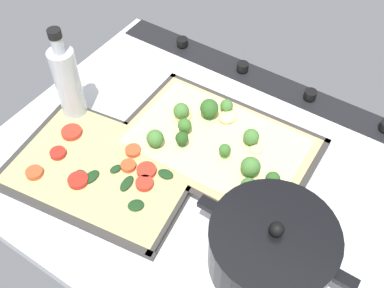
# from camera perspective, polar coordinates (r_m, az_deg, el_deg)

# --- Properties ---
(ground_plane) EXTENTS (0.86, 0.66, 0.03)m
(ground_plane) POSITION_cam_1_polar(r_m,az_deg,el_deg) (0.92, 1.92, -3.73)
(ground_plane) COLOR silver
(stove_control_panel) EXTENTS (0.83, 0.07, 0.03)m
(stove_control_panel) POSITION_cam_1_polar(r_m,az_deg,el_deg) (1.09, 10.25, 7.36)
(stove_control_panel) COLOR black
(stove_control_panel) RESTS_ON ground_plane
(baking_tray_front) EXTENTS (0.40, 0.27, 0.01)m
(baking_tray_front) POSITION_cam_1_polar(r_m,az_deg,el_deg) (0.94, 3.05, -0.23)
(baking_tray_front) COLOR #33302D
(baking_tray_front) RESTS_ON ground_plane
(broccoli_pizza) EXTENTS (0.37, 0.25, 0.06)m
(broccoli_pizza) POSITION_cam_1_polar(r_m,az_deg,el_deg) (0.93, 3.00, 0.34)
(broccoli_pizza) COLOR tan
(broccoli_pizza) RESTS_ON baking_tray_front
(baking_tray_back) EXTENTS (0.39, 0.30, 0.01)m
(baking_tray_back) POSITION_cam_1_polar(r_m,az_deg,el_deg) (0.92, -10.92, -3.19)
(baking_tray_back) COLOR #33302D
(baking_tray_back) RESTS_ON ground_plane
(veggie_pizza_back) EXTENTS (0.37, 0.28, 0.02)m
(veggie_pizza_back) POSITION_cam_1_polar(r_m,az_deg,el_deg) (0.91, -11.00, -2.92)
(veggie_pizza_back) COLOR tan
(veggie_pizza_back) RESTS_ON baking_tray_back
(cooking_pot) EXTENTS (0.28, 0.21, 0.12)m
(cooking_pot) POSITION_cam_1_polar(r_m,az_deg,el_deg) (0.77, 9.85, -12.61)
(cooking_pot) COLOR black
(cooking_pot) RESTS_ON ground_plane
(oil_bottle) EXTENTS (0.05, 0.05, 0.22)m
(oil_bottle) POSITION_cam_1_polar(r_m,az_deg,el_deg) (0.98, -15.15, 7.32)
(oil_bottle) COLOR #B7BCC6
(oil_bottle) RESTS_ON ground_plane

